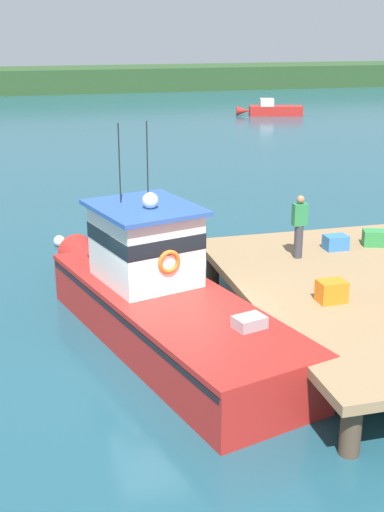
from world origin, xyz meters
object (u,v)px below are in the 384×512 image
(main_fishing_boat, at_px, (159,297))
(deckhand_by_the_boat, at_px, (299,225))
(crate_stack_mid_dock, at_px, (336,242))
(crate_single_far, at_px, (374,238))
(mooring_buoy_channel_marker, at_px, (59,241))
(moored_boat_near_channel, at_px, (271,110))
(crate_single_by_cleat, at_px, (332,291))

(main_fishing_boat, xyz_separation_m, deckhand_by_the_boat, (3.89, 1.23, 1.05))
(crate_stack_mid_dock, relative_size, deckhand_by_the_boat, 0.37)
(crate_single_far, xyz_separation_m, deckhand_by_the_boat, (-2.39, -0.41, 0.65))
(crate_single_far, bearing_deg, mooring_buoy_channel_marker, 144.25)
(crate_single_far, distance_m, mooring_buoy_channel_marker, 9.96)
(crate_stack_mid_dock, distance_m, mooring_buoy_channel_marker, 9.08)
(crate_single_far, distance_m, crate_stack_mid_dock, 1.16)
(moored_boat_near_channel, bearing_deg, crate_stack_mid_dock, -108.31)
(deckhand_by_the_boat, bearing_deg, main_fishing_boat, -162.48)
(crate_single_by_cleat, bearing_deg, main_fishing_boat, 154.25)
(crate_single_far, xyz_separation_m, crate_single_by_cleat, (-2.84, -3.30, 0.03))
(deckhand_by_the_boat, height_order, moored_boat_near_channel, deckhand_by_the_boat)
(crate_single_by_cleat, relative_size, moored_boat_near_channel, 0.12)
(moored_boat_near_channel, bearing_deg, main_fishing_boat, -114.54)
(crate_single_by_cleat, relative_size, deckhand_by_the_boat, 0.37)
(moored_boat_near_channel, xyz_separation_m, mooring_buoy_channel_marker, (-18.42, -29.11, -0.26))
(crate_stack_mid_dock, bearing_deg, deckhand_by_the_boat, -163.26)
(crate_single_by_cleat, distance_m, mooring_buoy_channel_marker, 10.52)
(moored_boat_near_channel, height_order, mooring_buoy_channel_marker, moored_boat_near_channel)
(crate_stack_mid_dock, bearing_deg, crate_single_far, 2.17)
(crate_single_far, bearing_deg, crate_stack_mid_dock, -177.83)
(deckhand_by_the_boat, bearing_deg, moored_boat_near_channel, 70.08)
(crate_single_by_cleat, xyz_separation_m, deckhand_by_the_boat, (0.45, 2.88, 0.62))
(main_fishing_boat, xyz_separation_m, moored_boat_near_channel, (16.68, 36.52, -0.56))
(mooring_buoy_channel_marker, bearing_deg, crate_single_far, -35.75)
(crate_stack_mid_dock, distance_m, deckhand_by_the_boat, 1.45)
(crate_stack_mid_dock, bearing_deg, main_fishing_boat, -162.67)
(crate_stack_mid_dock, height_order, deckhand_by_the_boat, deckhand_by_the_boat)
(moored_boat_near_channel, distance_m, mooring_buoy_channel_marker, 34.45)
(main_fishing_boat, bearing_deg, crate_stack_mid_dock, 17.33)
(crate_single_far, height_order, mooring_buoy_channel_marker, crate_single_far)
(crate_single_by_cleat, distance_m, moored_boat_near_channel, 40.42)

